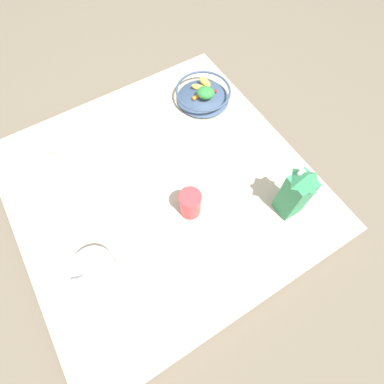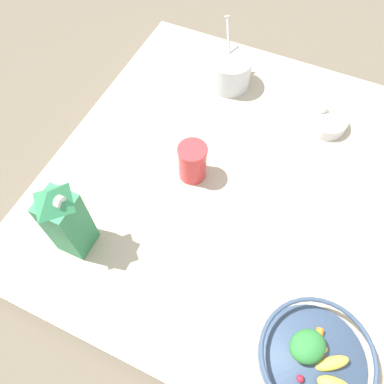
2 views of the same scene
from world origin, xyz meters
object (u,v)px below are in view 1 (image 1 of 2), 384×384
at_px(yogurt_tub, 96,270).
at_px(garlic_bowl, 74,190).
at_px(fruit_bowl, 203,94).
at_px(milk_carton, 296,193).
at_px(drinking_cup, 190,203).

bearing_deg(yogurt_tub, garlic_bowl, -97.60).
xyz_separation_m(fruit_bowl, garlic_bowl, (0.68, 0.14, -0.02)).
height_order(milk_carton, garlic_bowl, milk_carton).
bearing_deg(drinking_cup, milk_carton, 150.16).
bearing_deg(drinking_cup, fruit_bowl, -127.43).
bearing_deg(garlic_bowl, fruit_bowl, -167.98).
bearing_deg(milk_carton, yogurt_tub, -11.20).
height_order(fruit_bowl, yogurt_tub, yogurt_tub).
bearing_deg(garlic_bowl, drinking_cup, 138.59).
bearing_deg(milk_carton, drinking_cup, -29.84).
relative_size(yogurt_tub, garlic_bowl, 1.59).
distance_m(milk_carton, drinking_cup, 0.37).
distance_m(fruit_bowl, drinking_cup, 0.56).
bearing_deg(drinking_cup, garlic_bowl, -41.41).
height_order(fruit_bowl, milk_carton, milk_carton).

